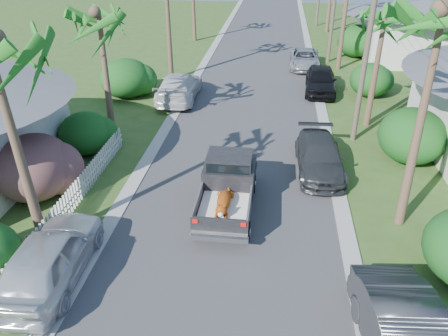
# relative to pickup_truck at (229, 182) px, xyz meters

# --- Properties ---
(ground) EXTENTS (120.00, 120.00, 0.00)m
(ground) POSITION_rel_pickup_truck_xyz_m (0.10, -6.28, -1.01)
(ground) COLOR #33521E
(ground) RESTS_ON ground
(road) EXTENTS (8.00, 100.00, 0.02)m
(road) POSITION_rel_pickup_truck_xyz_m (0.10, 18.72, -1.00)
(road) COLOR #38383A
(road) RESTS_ON ground
(curb_left) EXTENTS (0.60, 100.00, 0.06)m
(curb_left) POSITION_rel_pickup_truck_xyz_m (-4.20, 18.72, -0.98)
(curb_left) COLOR #A5A39E
(curb_left) RESTS_ON ground
(curb_right) EXTENTS (0.60, 100.00, 0.06)m
(curb_right) POSITION_rel_pickup_truck_xyz_m (4.40, 18.72, -0.98)
(curb_right) COLOR #A5A39E
(curb_right) RESTS_ON ground
(pickup_truck) EXTENTS (1.98, 5.12, 2.06)m
(pickup_truck) POSITION_rel_pickup_truck_xyz_m (0.00, 0.00, 0.00)
(pickup_truck) COLOR black
(pickup_truck) RESTS_ON ground
(parked_car_rm) EXTENTS (2.15, 4.87, 1.39)m
(parked_car_rm) POSITION_rel_pickup_truck_xyz_m (3.70, 3.17, -0.31)
(parked_car_rm) COLOR #2F3234
(parked_car_rm) RESTS_ON ground
(parked_car_rf) EXTENTS (2.19, 4.90, 1.63)m
(parked_car_rf) POSITION_rel_pickup_truck_xyz_m (4.50, 14.01, -0.19)
(parked_car_rf) COLOR black
(parked_car_rf) RESTS_ON ground
(parked_car_rd) EXTENTS (2.30, 4.89, 1.35)m
(parked_car_rd) POSITION_rel_pickup_truck_xyz_m (3.70, 19.73, -0.33)
(parked_car_rd) COLOR #B2B4B9
(parked_car_rd) RESTS_ON ground
(parked_car_ln) EXTENTS (2.18, 5.00, 1.68)m
(parked_car_ln) POSITION_rel_pickup_truck_xyz_m (-4.90, -4.80, -0.17)
(parked_car_ln) COLOR silver
(parked_car_ln) RESTS_ON ground
(parked_car_lf) EXTENTS (2.47, 5.75, 1.65)m
(parked_car_lf) POSITION_rel_pickup_truck_xyz_m (-4.43, 11.56, -0.19)
(parked_car_lf) COLOR silver
(parked_car_lf) RESTS_ON ground
(palm_l_b) EXTENTS (4.40, 4.40, 7.40)m
(palm_l_b) POSITION_rel_pickup_truck_xyz_m (-6.70, 5.72, 5.14)
(palm_l_b) COLOR brown
(palm_l_b) RESTS_ON ground
(palm_r_a) EXTENTS (4.40, 4.40, 8.70)m
(palm_r_a) POSITION_rel_pickup_truck_xyz_m (6.40, -0.28, 6.41)
(palm_r_a) COLOR brown
(palm_r_a) RESTS_ON ground
(palm_r_b) EXTENTS (4.40, 4.40, 7.20)m
(palm_r_b) POSITION_rel_pickup_truck_xyz_m (6.70, 8.72, 4.94)
(palm_r_b) COLOR brown
(palm_r_b) RESTS_ON ground
(shrub_l_b) EXTENTS (3.00, 3.30, 2.60)m
(shrub_l_b) POSITION_rel_pickup_truck_xyz_m (-7.70, -0.28, 0.29)
(shrub_l_b) COLOR #AA185B
(shrub_l_b) RESTS_ON ground
(shrub_l_c) EXTENTS (2.40, 2.64, 2.00)m
(shrub_l_c) POSITION_rel_pickup_truck_xyz_m (-7.30, 3.72, -0.01)
(shrub_l_c) COLOR #154C1B
(shrub_l_c) RESTS_ON ground
(shrub_l_d) EXTENTS (3.20, 3.52, 2.40)m
(shrub_l_d) POSITION_rel_pickup_truck_xyz_m (-7.90, 11.72, 0.19)
(shrub_l_d) COLOR #154C1B
(shrub_l_d) RESTS_ON ground
(shrub_r_b) EXTENTS (3.00, 3.30, 2.50)m
(shrub_r_b) POSITION_rel_pickup_truck_xyz_m (7.90, 4.72, 0.24)
(shrub_r_b) COLOR #154C1B
(shrub_r_b) RESTS_ON ground
(shrub_r_c) EXTENTS (2.60, 2.86, 2.10)m
(shrub_r_c) POSITION_rel_pickup_truck_xyz_m (7.60, 13.72, 0.04)
(shrub_r_c) COLOR #154C1B
(shrub_r_c) RESTS_ON ground
(shrub_r_d) EXTENTS (3.20, 3.52, 2.60)m
(shrub_r_d) POSITION_rel_pickup_truck_xyz_m (8.10, 23.72, 0.29)
(shrub_r_d) COLOR #154C1B
(shrub_r_d) RESTS_ON ground
(picket_fence) EXTENTS (0.10, 11.00, 1.00)m
(picket_fence) POSITION_rel_pickup_truck_xyz_m (-5.90, -0.78, -0.51)
(picket_fence) COLOR white
(picket_fence) RESTS_ON ground
(house_right_far) EXTENTS (9.00, 8.00, 4.60)m
(house_right_far) POSITION_rel_pickup_truck_xyz_m (13.10, 23.72, 1.11)
(house_right_far) COLOR silver
(house_right_far) RESTS_ON ground
(utility_pole_b) EXTENTS (1.60, 0.26, 9.00)m
(utility_pole_b) POSITION_rel_pickup_truck_xyz_m (5.70, 6.72, 3.59)
(utility_pole_b) COLOR brown
(utility_pole_b) RESTS_ON ground
(utility_pole_c) EXTENTS (1.60, 0.26, 9.00)m
(utility_pole_c) POSITION_rel_pickup_truck_xyz_m (5.70, 21.72, 3.59)
(utility_pole_c) COLOR brown
(utility_pole_c) RESTS_ON ground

